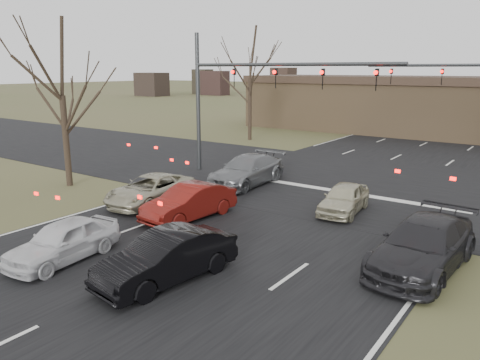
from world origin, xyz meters
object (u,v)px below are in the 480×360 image
Objects in this scene: car_red_ahead at (189,202)px; car_silver_suv at (151,190)px; car_charcoal_sedan at (423,245)px; building at (470,107)px; car_grey_ahead at (247,170)px; car_black_hatch at (167,257)px; mast_arm_near at (243,86)px; car_white_sedan at (63,241)px; car_silver_ahead at (344,198)px.

car_silver_suv is at bearing 172.43° from car_red_ahead.
building is at bearing 101.53° from car_charcoal_sedan.
car_grey_ahead is at bearing 154.98° from car_charcoal_sedan.
building is 9.74× the size of car_black_hatch.
building is 26.14m from mast_arm_near.
car_white_sedan is at bearing -86.76° from car_grey_ahead.
building is 38.49m from car_white_sedan.
building is 8.02× the size of car_grey_ahead.
car_silver_suv reaches higher than car_silver_ahead.
car_silver_ahead is (1.47, 9.18, -0.09)m from car_black_hatch.
building is 32.94m from car_red_ahead.
car_black_hatch is 1.02× the size of car_red_ahead.
car_black_hatch is 0.83× the size of car_charcoal_sedan.
car_silver_suv is 1.26× the size of car_silver_ahead.
mast_arm_near is 2.60× the size of car_silver_suv.
car_grey_ahead is (1.50, 5.50, 0.12)m from car_silver_suv.
car_charcoal_sedan is (4.50, -32.14, -1.90)m from building.
car_white_sedan is 11.74m from car_grey_ahead.
car_black_hatch reaches higher than car_red_ahead.
car_silver_ahead is at bearing 47.69° from car_red_ahead.
car_red_ahead is at bearing -78.72° from car_grey_ahead.
car_silver_suv is at bearing -103.22° from building.
car_white_sedan is at bearing -73.84° from car_silver_suv.
car_red_ahead is (1.41, -6.14, -0.07)m from car_grey_ahead.
car_red_ahead is at bearing -70.75° from mast_arm_near.
car_white_sedan is 0.91× the size of car_red_ahead.
car_grey_ahead is at bearing 107.72° from car_red_ahead.
car_charcoal_sedan is (5.77, 5.14, 0.05)m from car_black_hatch.
car_grey_ahead is (-1.00, 11.70, 0.11)m from car_white_sedan.
car_red_ahead is at bearing 79.70° from car_white_sedan.
mast_arm_near is 2.85× the size of car_red_ahead.
car_silver_suv is 6.68m from car_white_sedan.
car_red_ahead is 6.54m from car_silver_ahead.
car_black_hatch is at bearing -91.94° from building.
car_white_sedan is (-5.00, -38.12, -2.00)m from building.
car_black_hatch is (-1.27, -37.28, -1.95)m from building.
car_red_ahead reaches higher than car_silver_suv.
car_red_ahead is (-4.59, -32.56, -1.96)m from building.
car_black_hatch is 7.72m from car_charcoal_sedan.
car_black_hatch reaches higher than car_white_sedan.
car_charcoal_sedan is 1.24× the size of car_red_ahead.
car_silver_ahead is (7.70, 3.82, -0.02)m from car_silver_suv.
car_silver_suv is at bearing -160.18° from car_silver_ahead.
car_charcoal_sedan is at bearing -6.84° from car_silver_suv.
car_red_ahead is at bearing 132.86° from car_black_hatch.
car_silver_ahead is at bearing -89.59° from building.
car_black_hatch is at bearing -64.09° from mast_arm_near.
mast_arm_near is at bearing 129.25° from car_grey_ahead.
mast_arm_near is 2.29× the size of car_grey_ahead.
car_white_sedan is at bearing -159.66° from car_black_hatch.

